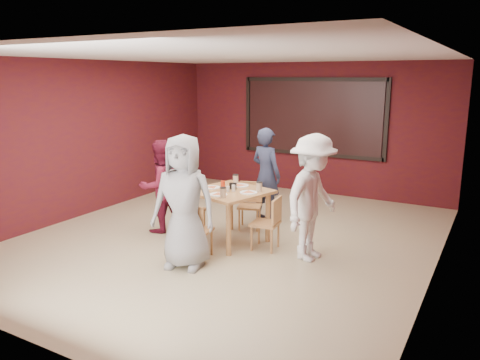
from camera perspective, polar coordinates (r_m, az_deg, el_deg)
The scene contains 11 objects.
floor at distance 7.47m, azimuth -1.23°, elevation -7.08°, with size 7.00×7.00×0.00m, color tan.
window_blinds at distance 10.18m, azimuth 8.77°, elevation 7.59°, with size 3.00×0.02×1.50m, color black.
dining_table at distance 7.11m, azimuth -1.27°, elevation -2.08°, with size 1.28×1.28×0.97m.
chair_front at distance 6.52m, azimuth -5.58°, elevation -5.88°, with size 0.45×0.45×0.80m.
chair_back at distance 7.87m, azimuth 1.26°, elevation -2.72°, with size 0.47×0.47×0.77m.
chair_left at distance 7.48m, azimuth -6.57°, elevation -3.29°, with size 0.48×0.48×0.84m.
chair_right at distance 6.86m, azimuth 3.63°, elevation -4.94°, with size 0.42×0.42×0.79m.
diner_front at distance 6.19m, azimuth -6.85°, elevation -2.67°, with size 0.87×0.57×1.79m, color gray.
diner_back at distance 8.17m, azimuth 3.21°, elevation 0.65°, with size 0.60×0.39×1.65m, color #292F49.
diner_left at distance 7.72m, azimuth -9.73°, elevation -0.74°, with size 0.74×0.57×1.51m, color maroon.
diner_right at distance 6.47m, azimuth 8.84°, elevation -2.17°, with size 1.14×0.65×1.76m, color white.
Camera 1 is at (3.60, -6.04, 2.51)m, focal length 35.00 mm.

